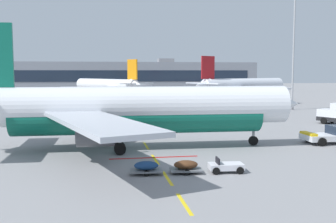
# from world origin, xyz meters

# --- Properties ---
(ground) EXTENTS (400.00, 400.00, 0.00)m
(ground) POSITION_xyz_m (40.00, 40.00, 0.00)
(ground) COLOR gray
(apron_paint_markings) EXTENTS (8.00, 94.50, 0.01)m
(apron_paint_markings) POSITION_xyz_m (18.00, 37.27, 0.00)
(apron_paint_markings) COLOR yellow
(apron_paint_markings) RESTS_ON ground
(airliner_foreground) EXTENTS (34.74, 34.62, 12.20)m
(airliner_foreground) POSITION_xyz_m (16.58, 26.53, 3.95)
(airliner_foreground) COLOR white
(airliner_foreground) RESTS_ON ground
(pushback_tug) EXTENTS (6.03, 3.25, 2.08)m
(pushback_tug) POSITION_xyz_m (37.99, 25.92, 0.90)
(pushback_tug) COLOR silver
(pushback_tug) RESTS_ON ground
(airliner_mid_left) EXTENTS (31.56, 29.94, 11.56)m
(airliner_mid_left) POSITION_xyz_m (51.74, 90.43, 3.74)
(airliner_mid_left) COLOR silver
(airliner_mid_left) RESTS_ON ground
(airliner_far_right) EXTENTS (27.06, 28.96, 10.99)m
(airliner_far_right) POSITION_xyz_m (15.76, 106.26, 3.56)
(airliner_far_right) COLOR white
(airliner_far_right) RESTS_ON ground
(catering_truck) EXTENTS (5.23, 7.34, 3.14)m
(catering_truck) POSITION_xyz_m (8.56, 48.15, 1.65)
(catering_truck) COLOR black
(catering_truck) RESTS_ON ground
(baggage_train) EXTENTS (8.69, 2.18, 1.14)m
(baggage_train) POSITION_xyz_m (19.66, 16.07, 0.52)
(baggage_train) COLOR silver
(baggage_train) RESTS_ON ground
(apron_light_mast_far) EXTENTS (1.80, 1.80, 26.92)m
(apron_light_mast_far) POSITION_xyz_m (51.72, 62.33, 16.58)
(apron_light_mast_far) COLOR slate
(apron_light_mast_far) RESTS_ON ground
(terminal_satellite) EXTENTS (95.65, 22.04, 12.80)m
(terminal_satellite) POSITION_xyz_m (25.26, 143.77, 5.61)
(terminal_satellite) COLOR gray
(terminal_satellite) RESTS_ON ground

